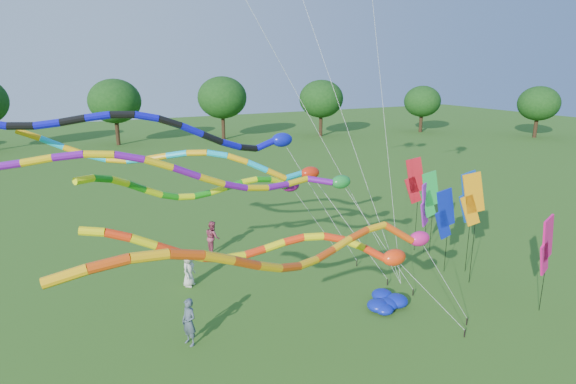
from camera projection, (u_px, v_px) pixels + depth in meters
name	position (u px, v px, depth m)	size (l,w,h in m)	color
ground	(419.00, 350.00, 16.99)	(160.00, 160.00, 0.00)	#265D18
tree_ring	(416.00, 175.00, 19.29)	(118.86, 115.22, 9.65)	#382314
tube_kite_red	(294.00, 250.00, 15.43)	(12.26, 2.77, 5.94)	black
tube_kite_orange	(323.00, 248.00, 12.97)	(13.83, 2.72, 6.81)	black
tube_kite_purple	(219.00, 175.00, 16.26)	(15.60, 1.78, 7.91)	black
tube_kite_blue	(181.00, 132.00, 18.52)	(15.66, 1.46, 8.82)	black
tube_kite_cyan	(208.00, 162.00, 18.94)	(13.83, 4.58, 7.98)	black
tube_kite_green	(230.00, 186.00, 20.34)	(12.42, 3.74, 6.72)	black
banner_pole_blue_b	(469.00, 197.00, 22.35)	(1.16, 0.16, 5.06)	black
banner_pole_magenta_b	(546.00, 246.00, 18.79)	(1.14, 0.38, 4.16)	black
banner_pole_red	(415.00, 181.00, 25.08)	(1.12, 0.46, 5.15)	black
banner_pole_green	(430.00, 195.00, 24.82)	(1.16, 0.25, 4.52)	black
banner_pole_blue_a	(445.00, 214.00, 22.57)	(1.16, 0.20, 4.21)	black
banner_pole_violet	(426.00, 204.00, 24.95)	(1.10, 0.54, 4.01)	black
banner_pole_orange	(472.00, 200.00, 21.16)	(1.10, 0.52, 5.27)	black
blue_nylon_heap	(380.00, 301.00, 19.99)	(1.56, 1.59, 0.51)	#0C1CA1
person_a	(189.00, 270.00, 21.71)	(0.76, 0.49, 1.55)	beige
person_b	(189.00, 322.00, 17.11)	(0.64, 0.42, 1.76)	#404D5A
person_c	(213.00, 237.00, 25.47)	(0.87, 0.68, 1.79)	#99374F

